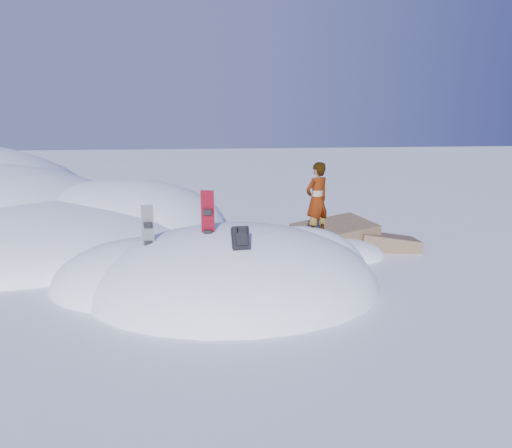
{
  "coord_description": "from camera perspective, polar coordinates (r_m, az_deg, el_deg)",
  "views": [
    {
      "loc": [
        -1.3,
        -11.47,
        3.97
      ],
      "look_at": [
        0.57,
        0.3,
        1.49
      ],
      "focal_mm": 35.0,
      "sensor_mm": 36.0,
      "label": 1
    }
  ],
  "objects": [
    {
      "name": "gear_pile",
      "position": [
        11.21,
        -13.93,
        -8.7
      ],
      "size": [
        0.88,
        0.73,
        0.23
      ],
      "rotation": [
        0.0,
        0.0,
        0.55
      ],
      "color": "black",
      "rests_on": "ground"
    },
    {
      "name": "backpack",
      "position": [
        10.45,
        -1.77,
        -1.68
      ],
      "size": [
        0.38,
        0.49,
        0.59
      ],
      "rotation": [
        0.0,
        0.0,
        0.06
      ],
      "color": "black",
      "rests_on": "snow_mound"
    },
    {
      "name": "snowboard_dark",
      "position": [
        11.57,
        -12.22,
        -1.36
      ],
      "size": [
        0.27,
        0.18,
        1.45
      ],
      "rotation": [
        0.0,
        0.0,
        0.03
      ],
      "color": "black",
      "rests_on": "snow_mound"
    },
    {
      "name": "snow_mound",
      "position": [
        12.41,
        -3.37,
        -6.9
      ],
      "size": [
        8.0,
        6.0,
        3.0
      ],
      "color": "white",
      "rests_on": "ground"
    },
    {
      "name": "snowboard_red",
      "position": [
        11.37,
        -5.51,
        -0.07
      ],
      "size": [
        0.31,
        0.22,
        1.61
      ],
      "rotation": [
        0.0,
        0.0,
        -0.28
      ],
      "color": "#AF0920",
      "rests_on": "snow_mound"
    },
    {
      "name": "ground",
      "position": [
        12.2,
        -2.45,
        -7.22
      ],
      "size": [
        120.0,
        120.0,
        0.0
      ],
      "primitive_type": "plane",
      "color": "white",
      "rests_on": "ground"
    },
    {
      "name": "rock_outcrop",
      "position": [
        15.82,
        9.77,
        -2.87
      ],
      "size": [
        4.68,
        4.41,
        1.68
      ],
      "color": "brown",
      "rests_on": "ground"
    },
    {
      "name": "person",
      "position": [
        13.12,
        6.98,
        2.74
      ],
      "size": [
        0.86,
        0.75,
        1.98
      ],
      "primitive_type": "imported",
      "rotation": [
        0.0,
        0.0,
        3.62
      ],
      "color": "slate",
      "rests_on": "snow_mound"
    }
  ]
}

